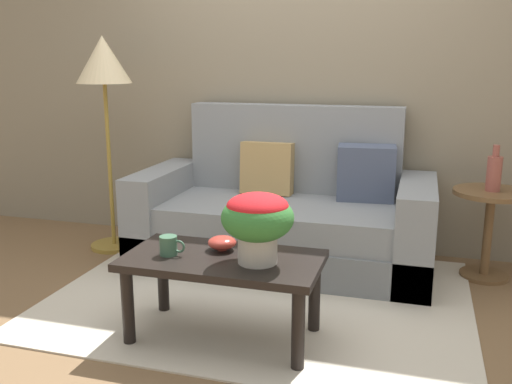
# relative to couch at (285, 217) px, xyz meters

# --- Properties ---
(ground_plane) EXTENTS (14.00, 14.00, 0.00)m
(ground_plane) POSITION_rel_couch_xyz_m (0.01, -0.63, -0.32)
(ground_plane) COLOR brown
(wall_back) EXTENTS (6.40, 0.12, 2.79)m
(wall_back) POSITION_rel_couch_xyz_m (0.01, 0.49, 1.07)
(wall_back) COLOR gray
(wall_back) RESTS_ON ground
(area_rug) EXTENTS (2.45, 1.88, 0.01)m
(area_rug) POSITION_rel_couch_xyz_m (0.01, -0.65, -0.32)
(area_rug) COLOR beige
(area_rug) RESTS_ON ground
(couch) EXTENTS (2.02, 0.91, 1.08)m
(couch) POSITION_rel_couch_xyz_m (0.00, 0.00, 0.00)
(couch) COLOR slate
(couch) RESTS_ON ground
(coffee_table) EXTENTS (0.99, 0.52, 0.44)m
(coffee_table) POSITION_rel_couch_xyz_m (-0.03, -1.19, 0.05)
(coffee_table) COLOR black
(coffee_table) RESTS_ON ground
(side_table) EXTENTS (0.48, 0.48, 0.59)m
(side_table) POSITION_rel_couch_xyz_m (1.34, 0.08, 0.08)
(side_table) COLOR brown
(side_table) RESTS_ON ground
(floor_lamp) EXTENTS (0.39, 0.39, 1.57)m
(floor_lamp) POSITION_rel_couch_xyz_m (-1.33, -0.07, 0.98)
(floor_lamp) COLOR olive
(floor_lamp) RESTS_ON ground
(potted_plant) EXTENTS (0.35, 0.35, 0.35)m
(potted_plant) POSITION_rel_couch_xyz_m (0.16, -1.22, 0.34)
(potted_plant) COLOR #B7B2A8
(potted_plant) RESTS_ON coffee_table
(coffee_mug) EXTENTS (0.14, 0.09, 0.10)m
(coffee_mug) POSITION_rel_couch_xyz_m (-0.30, -1.24, 0.17)
(coffee_mug) COLOR #3D664C
(coffee_mug) RESTS_ON coffee_table
(snack_bowl) EXTENTS (0.15, 0.15, 0.07)m
(snack_bowl) POSITION_rel_couch_xyz_m (-0.07, -1.10, 0.16)
(snack_bowl) COLOR #B2382D
(snack_bowl) RESTS_ON coffee_table
(table_vase) EXTENTS (0.09, 0.09, 0.30)m
(table_vase) POSITION_rel_couch_xyz_m (1.34, 0.06, 0.38)
(table_vase) COLOR #934C42
(table_vase) RESTS_ON side_table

